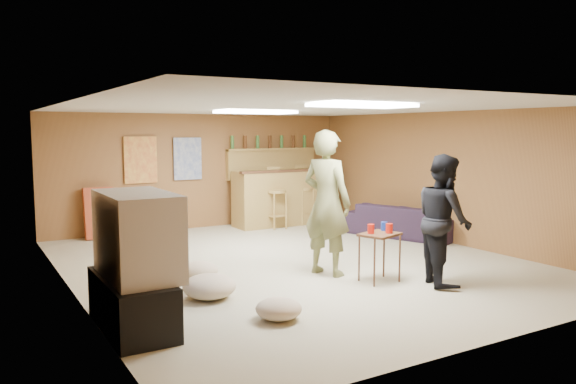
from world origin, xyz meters
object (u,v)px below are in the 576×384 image
person_olive (327,203)px  person_black (444,219)px  bar_counter (283,197)px  tray_table (379,257)px  tv_body (137,235)px  sofa (402,221)px

person_olive → person_black: (0.97, -1.11, -0.14)m
bar_counter → tray_table: bearing=-104.4°
tv_body → tray_table: tv_body is taller
tv_body → person_black: bearing=-5.6°
sofa → bar_counter: bearing=7.9°
person_olive → sofa: bearing=-82.4°
bar_counter → person_black: (-0.51, -4.81, 0.25)m
person_olive → sofa: 3.14m
tv_body → tray_table: (3.04, 0.12, -0.59)m
person_olive → tray_table: bearing=-172.6°
tv_body → tray_table: bearing=2.2°
person_olive → tray_table: 0.97m
bar_counter → sofa: (1.20, -2.18, -0.26)m
bar_counter → person_black: size_ratio=1.25×
tv_body → person_black: (3.64, -0.36, -0.10)m
bar_counter → tray_table: size_ratio=3.27×
person_olive → person_black: person_olive is taller
person_olive → person_black: size_ratio=1.18×
bar_counter → sofa: bar_counter is taller
person_black → tray_table: person_black is taller
tray_table → person_black: bearing=-37.8°
tv_body → sofa: (5.35, 2.27, -0.61)m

